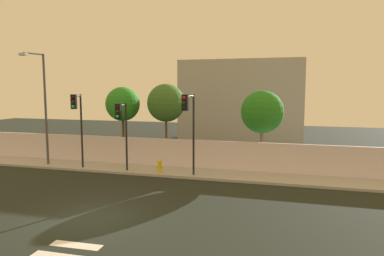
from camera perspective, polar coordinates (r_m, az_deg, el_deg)
The scene contains 12 objects.
ground_plane at distance 15.41m, azimuth -15.80°, elevation -13.74°, with size 80.00×80.00×0.00m, color black.
sidewalk at distance 22.48m, azimuth -4.76°, elevation -6.94°, with size 36.00×2.40×0.15m, color #A5A5A5.
perimeter_wall at distance 23.47m, azimuth -3.68°, elevation -3.93°, with size 36.00×0.18×1.80m, color silver.
traffic_light_left at distance 23.33m, azimuth -17.96°, elevation 2.00°, with size 0.36×1.14×4.74m.
traffic_light_center at distance 20.08m, azimuth -0.48°, elevation 1.75°, with size 0.42×1.41×4.77m.
traffic_light_right at distance 21.77m, azimuth -11.23°, elevation 0.94°, with size 0.35×1.18×4.20m.
street_lamp_curbside at distance 25.38m, azimuth -22.88°, elevation 4.03°, with size 0.70×1.72×7.36m.
fire_hydrant at distance 21.71m, azimuth -5.21°, elevation -6.05°, with size 0.44×0.26×0.81m.
roadside_tree_leftmost at distance 26.05m, azimuth -11.09°, elevation 3.77°, with size 2.46×2.46×5.37m.
roadside_tree_midleft at distance 24.73m, azimuth -4.20°, elevation 4.03°, with size 2.65×2.65×5.58m.
roadside_tree_midright at distance 23.35m, azimuth 11.23°, elevation 2.54°, with size 2.78×2.78×5.14m.
low_building_distant at distance 36.12m, azimuth 8.11°, elevation 4.31°, with size 11.83×6.00×7.99m, color #A7A7A7.
Camera 1 is at (7.69, -12.29, 5.23)m, focal length 33.14 mm.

